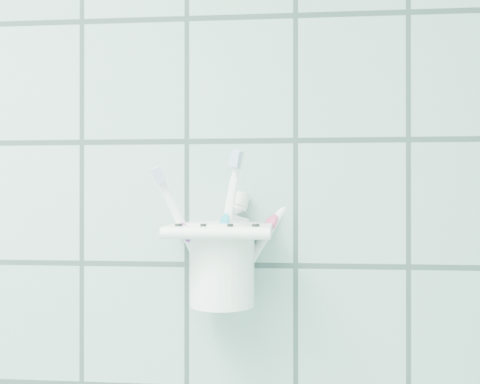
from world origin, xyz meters
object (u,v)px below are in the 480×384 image
at_px(toothbrush_pink, 215,226).
at_px(toothpaste_tube, 215,235).
at_px(toothbrush_blue, 229,214).
at_px(cup, 222,261).
at_px(toothbrush_orange, 213,224).
at_px(holder_bracket, 221,232).

distance_m(toothbrush_pink, toothpaste_tube, 0.01).
bearing_deg(toothbrush_pink, toothbrush_blue, 17.65).
distance_m(cup, toothpaste_tube, 0.04).
bearing_deg(toothbrush_orange, toothbrush_blue, 83.07).
distance_m(holder_bracket, toothbrush_orange, 0.02).
bearing_deg(holder_bracket, toothbrush_blue, 69.36).
bearing_deg(toothbrush_orange, toothpaste_tube, 115.08).
bearing_deg(cup, toothbrush_pink, 145.82).
relative_size(cup, toothbrush_pink, 0.59).
xyz_separation_m(toothbrush_blue, toothpaste_tube, (-0.02, -0.01, -0.03)).
xyz_separation_m(toothbrush_pink, toothbrush_orange, (-0.00, -0.02, 0.00)).
relative_size(toothbrush_blue, toothbrush_orange, 1.07).
height_order(holder_bracket, cup, same).
bearing_deg(toothbrush_pink, toothbrush_orange, -108.42).
distance_m(toothbrush_orange, toothpaste_tube, 0.02).
relative_size(cup, toothpaste_tube, 0.70).
relative_size(toothbrush_pink, toothpaste_tube, 1.19).
relative_size(holder_bracket, toothpaste_tube, 0.86).
bearing_deg(cup, toothbrush_orange, -136.28).
bearing_deg(toothbrush_blue, toothpaste_tube, -118.09).
relative_size(holder_bracket, cup, 1.22).
height_order(holder_bracket, toothbrush_pink, toothbrush_pink).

